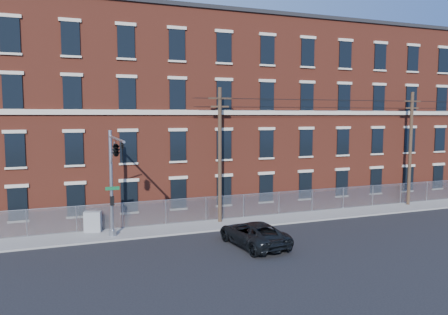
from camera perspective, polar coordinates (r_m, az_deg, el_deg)
name	(u,v)px	position (r m, az deg, el deg)	size (l,w,h in m)	color
ground	(221,247)	(27.36, -0.43, -11.63)	(140.00, 140.00, 0.00)	black
sidewalk	(337,213)	(37.14, 14.55, -7.11)	(65.00, 3.00, 0.12)	gray
mill_building	(285,115)	(43.85, 8.04, 5.57)	(55.30, 14.32, 16.30)	maroon
chain_link_fence	(328,199)	(37.98, 13.45, -5.27)	(59.06, 0.06, 1.85)	#A5A8AD
traffic_signal_mast	(115,160)	(27.02, -14.10, -0.34)	(0.90, 6.75, 7.00)	#9EA0A5
utility_pole_near	(220,152)	(32.21, -0.55, 0.66)	(1.80, 0.28, 10.00)	#433021
utility_pole_mid	(410,146)	(41.94, 23.22, 1.34)	(1.80, 0.28, 10.00)	#433021
overhead_wires	(412,103)	(41.87, 23.42, 6.51)	(40.00, 0.62, 0.62)	black
pickup_truck	(253,234)	(27.45, 3.86, -9.92)	(2.54, 5.50, 1.53)	black
utility_cabinet	(93,222)	(31.44, -16.81, -8.04)	(1.12, 0.56, 1.40)	gray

